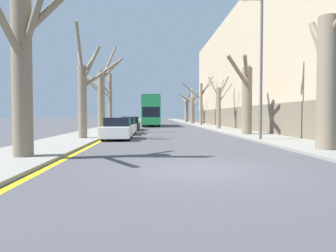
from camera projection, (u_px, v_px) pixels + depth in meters
name	position (u px, v px, depth m)	size (l,w,h in m)	color
ground_plane	(200.00, 169.00, 8.81)	(300.00, 300.00, 0.00)	#424247
sidewalk_left	(125.00, 123.00, 58.34)	(3.49, 120.00, 0.12)	gray
sidewalk_right	(192.00, 123.00, 59.06)	(3.49, 120.00, 0.12)	gray
building_facade_right	(269.00, 71.00, 37.28)	(10.08, 47.35, 14.22)	tan
kerb_line_stripe	(135.00, 123.00, 58.45)	(0.24, 120.00, 0.01)	yellow
street_tree_left_0	(23.00, 56.00, 10.59)	(3.03, 3.97, 7.97)	#7A6B56
street_tree_left_1	(84.00, 93.00, 19.29)	(2.90, 3.18, 7.25)	#7A6B56
street_tree_left_2	(101.00, 96.00, 26.88)	(4.59, 2.13, 7.98)	#7A6B56
street_tree_left_3	(110.00, 99.00, 33.78)	(1.86, 3.67, 6.29)	#7A6B56
street_tree_right_0	(327.00, 77.00, 12.87)	(1.69, 3.04, 6.39)	#7A6B56
street_tree_right_1	(246.00, 97.00, 23.19)	(2.88, 3.47, 6.09)	#7A6B56
street_tree_right_2	(219.00, 104.00, 33.52)	(3.06, 2.66, 5.91)	#7A6B56
street_tree_right_3	(201.00, 102.00, 44.14)	(4.83, 0.76, 7.38)	#7A6B56
street_tree_right_4	(192.00, 108.00, 53.82)	(3.78, 4.67, 6.58)	#7A6B56
street_tree_right_5	(186.00, 109.00, 64.32)	(1.83, 3.81, 7.24)	#7A6B56
double_decker_bus	(151.00, 109.00, 43.83)	(2.52, 11.25, 4.32)	#1E7F47
parked_car_0	(118.00, 129.00, 19.78)	(1.81, 4.04, 1.43)	silver
parked_car_1	(125.00, 126.00, 25.33)	(1.77, 4.55, 1.38)	silver
parked_car_2	(130.00, 124.00, 31.50)	(1.89, 4.39, 1.44)	black
lamp_post	(260.00, 62.00, 18.24)	(1.40, 0.20, 8.76)	#4C4F54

